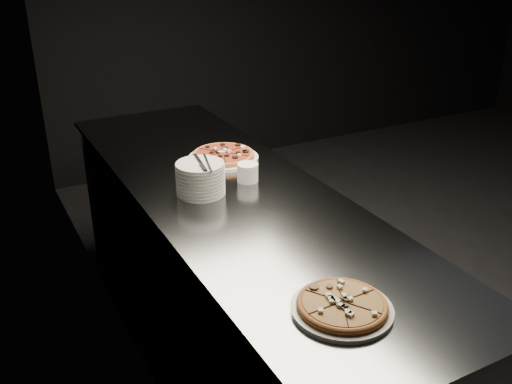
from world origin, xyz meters
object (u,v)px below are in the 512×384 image
plate_stack (200,178)px  pizza_mushroom (342,306)px  cutlery (203,163)px  pizza_tomato (223,156)px  ramekin (248,172)px  counter (233,285)px

plate_stack → pizza_mushroom: bearing=-87.8°
cutlery → pizza_mushroom: bearing=-79.0°
pizza_mushroom → cutlery: bearing=91.8°
plate_stack → pizza_tomato: bearing=51.0°
pizza_mushroom → cutlery: (-0.03, 0.89, 0.11)m
pizza_tomato → plate_stack: 0.38m
plate_stack → ramekin: bearing=5.3°
plate_stack → ramekin: 0.22m
plate_stack → cutlery: 0.07m
counter → pizza_mushroom: pizza_mushroom is taller
cutlery → ramekin: cutlery is taller
pizza_mushroom → plate_stack: 0.91m
cutlery → plate_stack: bearing=126.9°
counter → cutlery: (-0.11, 0.01, 0.59)m
pizza_mushroom → plate_stack: bearing=92.2°
pizza_mushroom → ramekin: 0.94m
pizza_tomato → ramekin: bearing=-93.0°
pizza_mushroom → plate_stack: size_ratio=1.49×
pizza_mushroom → ramekin: bearing=78.6°
counter → cutlery: 0.60m
counter → pizza_tomato: 0.59m
counter → ramekin: (0.10, 0.05, 0.50)m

